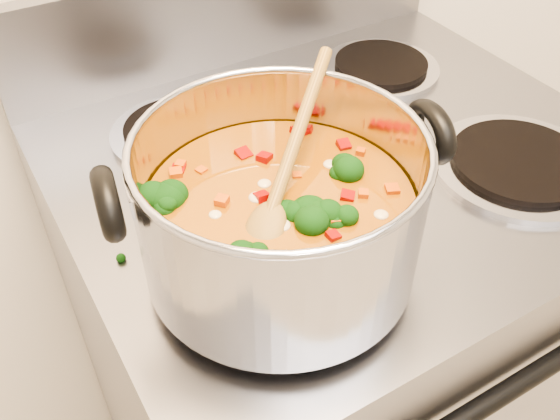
# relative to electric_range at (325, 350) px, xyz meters

# --- Properties ---
(electric_range) EXTENTS (0.74, 0.67, 1.08)m
(electric_range) POSITION_rel_electric_range_xyz_m (0.00, 0.00, 0.00)
(electric_range) COLOR gray
(electric_range) RESTS_ON ground
(stockpot) EXTENTS (0.34, 0.28, 0.17)m
(stockpot) POSITION_rel_electric_range_xyz_m (-0.18, -0.15, 0.54)
(stockpot) COLOR #ABABB3
(stockpot) RESTS_ON electric_range
(wooden_spoon) EXTENTS (0.20, 0.18, 0.10)m
(wooden_spoon) POSITION_rel_electric_range_xyz_m (-0.18, -0.14, 0.58)
(wooden_spoon) COLOR olive
(wooden_spoon) RESTS_ON stockpot
(cooktop_crumbs) EXTENTS (0.20, 0.33, 0.01)m
(cooktop_crumbs) POSITION_rel_electric_range_xyz_m (-0.09, -0.13, 0.46)
(cooktop_crumbs) COLOR black
(cooktop_crumbs) RESTS_ON electric_range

